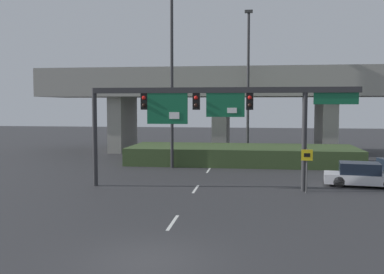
# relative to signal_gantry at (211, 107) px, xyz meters

# --- Properties ---
(ground_plane) EXTENTS (160.00, 160.00, 0.00)m
(ground_plane) POSITION_rel_signal_gantry_xyz_m (-0.84, -11.97, -4.69)
(ground_plane) COLOR #2D2D30
(lane_markings) EXTENTS (0.14, 24.40, 0.01)m
(lane_markings) POSITION_rel_signal_gantry_xyz_m (-0.84, 3.42, -4.69)
(lane_markings) COLOR silver
(lane_markings) RESTS_ON ground
(signal_gantry) EXTENTS (15.23, 0.44, 5.80)m
(signal_gantry) POSITION_rel_signal_gantry_xyz_m (0.00, 0.00, 0.00)
(signal_gantry) COLOR #2D2D30
(signal_gantry) RESTS_ON ground
(speed_limit_sign) EXTENTS (0.60, 0.11, 2.45)m
(speed_limit_sign) POSITION_rel_signal_gantry_xyz_m (5.30, -0.60, -3.10)
(speed_limit_sign) COLOR #4C4C4C
(speed_limit_sign) RESTS_ON ground
(highway_light_pole_near) EXTENTS (0.70, 0.36, 14.50)m
(highway_light_pole_near) POSITION_rel_signal_gantry_xyz_m (-3.74, 8.15, 2.93)
(highway_light_pole_near) COLOR #2D2D30
(highway_light_pole_near) RESTS_ON ground
(highway_light_pole_far) EXTENTS (0.70, 0.36, 13.12)m
(highway_light_pole_far) POSITION_rel_signal_gantry_xyz_m (1.89, 15.06, 2.24)
(highway_light_pole_far) COLOR #2D2D30
(highway_light_pole_far) RESTS_ON ground
(overpass_bridge) EXTENTS (36.26, 7.69, 8.37)m
(overpass_bridge) POSITION_rel_signal_gantry_xyz_m (-0.84, 19.94, 1.08)
(overpass_bridge) COLOR gray
(overpass_bridge) RESTS_ON ground
(grass_embankment) EXTENTS (18.40, 6.49, 1.39)m
(grass_embankment) POSITION_rel_signal_gantry_xyz_m (1.48, 11.55, -4.00)
(grass_embankment) COLOR #384C28
(grass_embankment) RESTS_ON ground
(parked_sedan_near_right) EXTENTS (4.59, 2.44, 1.39)m
(parked_sedan_near_right) POSITION_rel_signal_gantry_xyz_m (8.79, 2.10, -4.05)
(parked_sedan_near_right) COLOR silver
(parked_sedan_near_right) RESTS_ON ground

